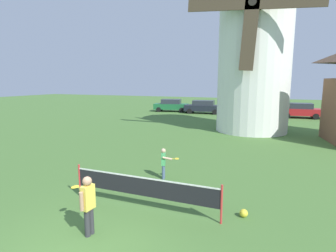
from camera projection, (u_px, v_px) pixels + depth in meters
ground_plane at (80, 250)px, 6.21m from camera, size 120.00×120.00×0.00m
windmill at (255, 46)px, 20.10m from camera, size 8.46×6.03×12.94m
tennis_net at (143, 187)px, 8.12m from camera, size 4.78×0.06×1.10m
player_near at (88, 202)px, 6.69m from camera, size 0.81×0.63×1.53m
player_far at (164, 162)px, 10.65m from camera, size 0.79×0.40×1.22m
stray_ball at (244, 213)px, 7.69m from camera, size 0.23×0.23×0.23m
parked_car_green at (171, 105)px, 34.63m from camera, size 4.56×2.54×1.56m
parked_car_black at (203, 107)px, 32.52m from camera, size 4.54×2.18×1.56m
parked_car_mustard at (251, 109)px, 30.13m from camera, size 4.19×2.49×1.56m
parked_car_red at (300, 110)px, 28.46m from camera, size 4.07×2.13×1.56m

